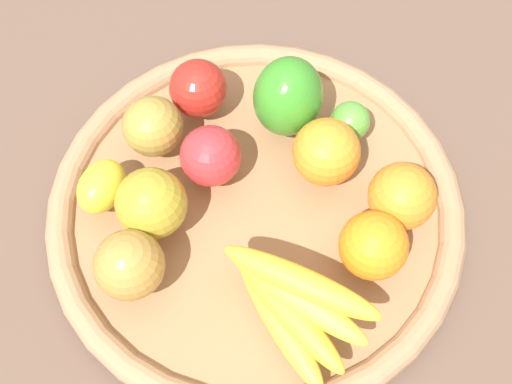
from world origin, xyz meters
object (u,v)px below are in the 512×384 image
object	(u,v)px
orange_1	(326,152)
banana_bunch	(291,301)
orange_2	(402,196)
apple_1	(210,156)
apple_4	(129,265)
apple_3	(198,88)
apple_2	(153,126)
bell_pepper	(288,97)
apple_0	(151,204)
orange_0	(373,246)
lime_0	(350,121)
lemon_0	(102,186)

from	to	relation	value
orange_1	banana_bunch	bearing A→B (deg)	-91.37
orange_2	apple_1	bearing A→B (deg)	178.80
banana_bunch	apple_1	bearing A→B (deg)	129.47
banana_bunch	apple_4	size ratio (longest dim) A/B	2.31
apple_3	orange_1	bearing A→B (deg)	-19.03
orange_1	banana_bunch	distance (m)	0.17
apple_1	orange_1	bearing A→B (deg)	14.21
banana_bunch	apple_2	world-z (taller)	banana_bunch
banana_bunch	apple_3	size ratio (longest dim) A/B	2.45
bell_pepper	apple_4	world-z (taller)	bell_pepper
orange_2	apple_2	bearing A→B (deg)	174.41
apple_0	orange_0	xyz separation A→B (m)	(0.22, 0.01, -0.00)
apple_0	orange_1	bearing A→B (deg)	31.84
orange_1	orange_0	bearing A→B (deg)	-56.18
orange_1	bell_pepper	bearing A→B (deg)	134.43
apple_1	apple_3	size ratio (longest dim) A/B	1.00
banana_bunch	lime_0	distance (m)	0.22
orange_1	apple_0	size ratio (longest dim) A/B	0.99
banana_bunch	bell_pepper	distance (m)	0.23
orange_1	apple_4	world-z (taller)	orange_1
banana_bunch	lime_0	size ratio (longest dim) A/B	3.64
orange_2	apple_3	size ratio (longest dim) A/B	1.07
apple_3	apple_4	bearing A→B (deg)	-92.05
lemon_0	apple_4	xyz separation A→B (m)	(0.06, -0.08, 0.01)
bell_pepper	orange_2	xyz separation A→B (m)	(0.14, -0.09, -0.01)
bell_pepper	orange_2	distance (m)	0.16
apple_1	apple_4	size ratio (longest dim) A/B	0.94
apple_2	apple_1	distance (m)	0.07
orange_1	apple_4	xyz separation A→B (m)	(-0.16, -0.17, -0.00)
bell_pepper	apple_4	xyz separation A→B (m)	(-0.11, -0.22, -0.01)
orange_1	apple_3	xyz separation A→B (m)	(-0.15, 0.05, -0.00)
apple_4	bell_pepper	bearing A→B (deg)	63.65
apple_2	orange_2	bearing A→B (deg)	-5.59
apple_2	apple_4	world-z (taller)	apple_4
apple_1	bell_pepper	bearing A→B (deg)	51.87
apple_2	lime_0	distance (m)	0.21
lime_0	apple_1	distance (m)	0.16
apple_2	apple_4	distance (m)	0.16
apple_0	banana_bunch	distance (m)	0.17
apple_2	banana_bunch	bearing A→B (deg)	-41.13
apple_2	apple_3	size ratio (longest dim) A/B	1.02
lime_0	orange_2	world-z (taller)	orange_2
apple_0	lime_0	xyz separation A→B (m)	(0.18, 0.15, -0.01)
apple_2	orange_0	distance (m)	0.26
apple_4	apple_0	bearing A→B (deg)	88.91
banana_bunch	lemon_0	bearing A→B (deg)	159.14
apple_1	apple_3	bearing A→B (deg)	113.48
apple_0	banana_bunch	size ratio (longest dim) A/B	0.46
lemon_0	apple_3	size ratio (longest dim) A/B	0.95
apple_3	apple_2	bearing A→B (deg)	-119.40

